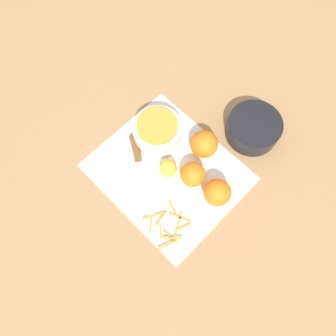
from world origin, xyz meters
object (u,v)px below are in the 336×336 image
bowl_dark (253,128)px  bowl_speckled (157,131)px  orange_right (193,174)px  lemon (168,168)px  orange_left (217,192)px  orange_back (204,144)px  knife (138,159)px

bowl_dark → bowl_speckled: bearing=-132.6°
orange_right → lemon: size_ratio=1.40×
lemon → orange_left: bearing=15.7°
bowl_dark → orange_right: (-0.03, -0.24, 0.01)m
bowl_dark → orange_back: bearing=-113.8°
bowl_dark → lemon: (-0.09, -0.28, -0.00)m
bowl_speckled → knife: 0.10m
bowl_dark → lemon: bearing=-108.3°
orange_right → orange_back: size_ratio=0.88×
orange_left → orange_back: orange_back is taller
orange_left → orange_back: 0.15m
bowl_dark → orange_left: size_ratio=2.08×
orange_back → lemon: bearing=-101.2°
bowl_speckled → orange_left: size_ratio=1.88×
bowl_speckled → knife: (0.02, -0.10, -0.03)m
knife → lemon: 0.10m
orange_left → lemon: orange_left is taller
knife → lemon: lemon is taller
bowl_dark → knife: 0.36m
knife → orange_back: size_ratio=2.77×
knife → orange_back: 0.20m
bowl_dark → orange_left: (0.06, -0.23, 0.01)m
bowl_dark → orange_left: orange_left is taller
bowl_speckled → orange_right: (0.17, -0.03, 0.00)m
orange_left → bowl_dark: bearing=104.3°
bowl_dark → lemon: bowl_dark is taller
orange_back → orange_right: bearing=-65.8°
orange_right → bowl_dark: bearing=83.8°
orange_right → lemon: orange_right is taller
bowl_dark → knife: bowl_dark is taller
orange_left → lemon: size_ratio=1.49×
knife → lemon: size_ratio=4.38×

